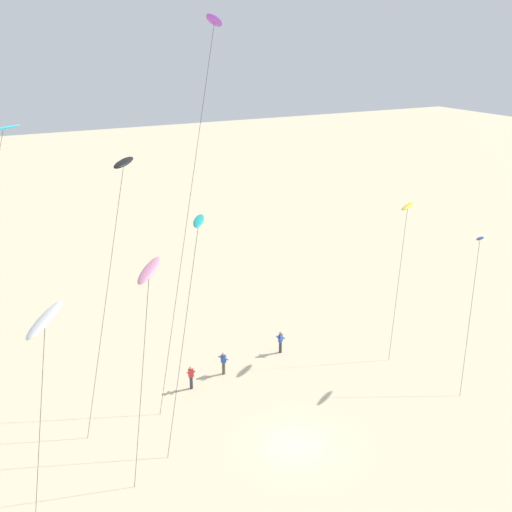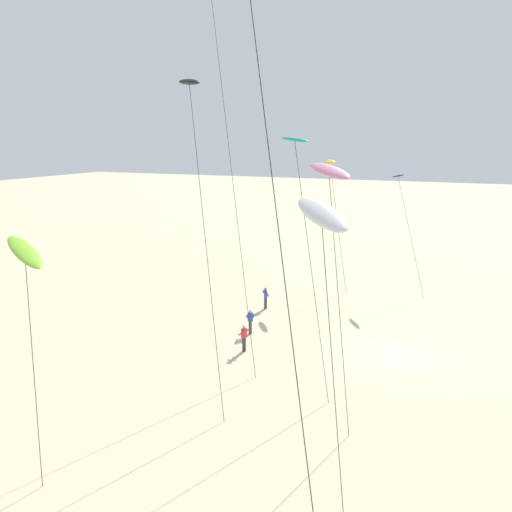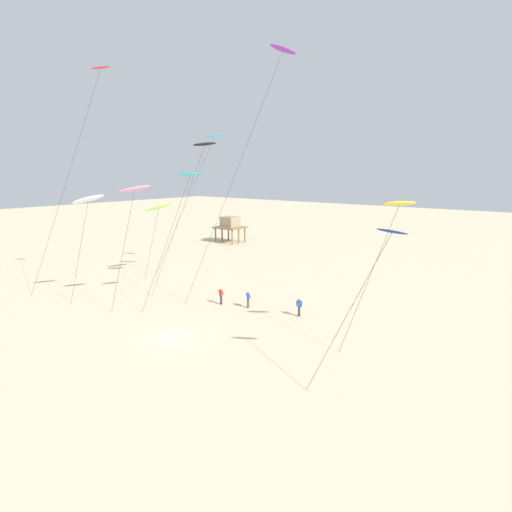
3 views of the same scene
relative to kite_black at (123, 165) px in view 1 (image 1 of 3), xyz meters
name	(u,v)px [view 1 (image 1 of 3)]	position (x,y,z in m)	size (l,w,h in m)	color
ground_plane	(295,445)	(6.14, -10.06, -15.16)	(260.00, 260.00, 0.00)	beige
kite_black	(123,165)	(0.00, 0.00, 0.00)	(5.45, 4.99, 15.58)	black
kite_yellow	(408,208)	(20.24, -1.95, -4.64)	(3.91, 3.32, 10.91)	yellow
kite_navy	(480,242)	(21.83, -7.53, -5.92)	(4.34, 3.78, 9.77)	navy
kite_teal	(198,224)	(2.76, -4.61, -2.83)	(4.43, 4.25, 12.74)	teal
kite_purple	(214,26)	(7.22, 2.67, 7.77)	(8.13, 7.28, 23.87)	purple
kite_cyan	(2,134)	(-5.66, 7.21, 1.29)	(6.90, 5.64, 17.03)	#33BFE0
kite_pink	(149,271)	(-1.20, -7.51, -4.00)	(3.27, 3.15, 11.72)	pink
kite_white	(45,321)	(-6.69, -8.74, -5.05)	(3.19, 2.99, 10.83)	white
kite_flyer_nearest	(280,342)	(11.07, 0.32, -14.27)	(0.71, 0.70, 1.67)	#33333D
kite_flyer_middle	(191,377)	(3.23, -1.41, -14.27)	(0.62, 0.60, 1.67)	#33333D
kite_flyer_furthest	(224,362)	(5.98, -0.63, -14.27)	(0.69, 0.70, 1.67)	#4C4738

